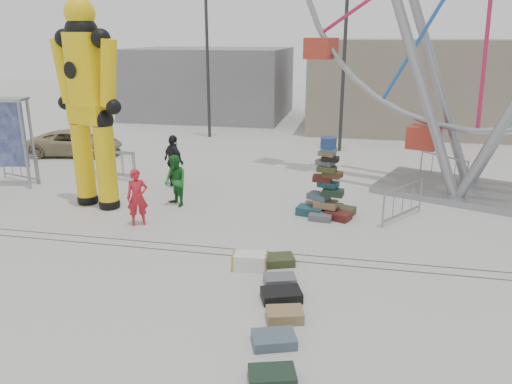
% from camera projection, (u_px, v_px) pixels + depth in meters
% --- Properties ---
extents(ground, '(90.00, 90.00, 0.00)m').
position_uv_depth(ground, '(190.00, 263.00, 12.07)').
color(ground, '#9E9E99').
rests_on(ground, ground).
extents(track_line_near, '(40.00, 0.04, 0.01)m').
position_uv_depth(track_line_near, '(197.00, 253.00, 12.63)').
color(track_line_near, '#47443F').
rests_on(track_line_near, ground).
extents(track_line_far, '(40.00, 0.04, 0.01)m').
position_uv_depth(track_line_far, '(202.00, 246.00, 13.00)').
color(track_line_far, '#47443F').
rests_on(track_line_far, ground).
extents(building_right, '(12.00, 8.00, 5.00)m').
position_uv_depth(building_right, '(417.00, 85.00, 28.63)').
color(building_right, gray).
rests_on(building_right, ground).
extents(building_left, '(10.00, 8.00, 4.40)m').
position_uv_depth(building_left, '(210.00, 83.00, 33.09)').
color(building_left, gray).
rests_on(building_left, ground).
extents(lamp_post_right, '(1.41, 0.25, 8.00)m').
position_uv_depth(lamp_post_right, '(347.00, 53.00, 22.25)').
color(lamp_post_right, '#2D2D30').
rests_on(lamp_post_right, ground).
extents(lamp_post_left, '(1.41, 0.25, 8.00)m').
position_uv_depth(lamp_post_left, '(209.00, 50.00, 25.46)').
color(lamp_post_left, '#2D2D30').
rests_on(lamp_post_left, ground).
extents(suitcase_tower, '(1.84, 1.53, 2.42)m').
position_uv_depth(suitcase_tower, '(326.00, 194.00, 15.07)').
color(suitcase_tower, '#1B4751').
rests_on(suitcase_tower, ground).
extents(crash_test_dummy, '(2.58, 1.19, 6.50)m').
position_uv_depth(crash_test_dummy, '(88.00, 98.00, 15.08)').
color(crash_test_dummy, black).
rests_on(crash_test_dummy, ground).
extents(steamer_trunk, '(0.85, 0.54, 0.38)m').
position_uv_depth(steamer_trunk, '(250.00, 261.00, 11.72)').
color(steamer_trunk, silver).
rests_on(steamer_trunk, ground).
extents(row_case_0, '(0.85, 0.75, 0.21)m').
position_uv_depth(row_case_0, '(279.00, 260.00, 11.98)').
color(row_case_0, '#384120').
rests_on(row_case_0, ground).
extents(row_case_1, '(0.80, 0.65, 0.18)m').
position_uv_depth(row_case_1, '(280.00, 280.00, 11.04)').
color(row_case_1, slate).
rests_on(row_case_1, ground).
extents(row_case_2, '(0.96, 0.80, 0.22)m').
position_uv_depth(row_case_2, '(281.00, 295.00, 10.37)').
color(row_case_2, black).
rests_on(row_case_2, ground).
extents(row_case_3, '(0.81, 0.66, 0.22)m').
position_uv_depth(row_case_3, '(285.00, 315.00, 9.64)').
color(row_case_3, '#95784B').
rests_on(row_case_3, ground).
extents(row_case_4, '(0.91, 0.77, 0.19)m').
position_uv_depth(row_case_4, '(274.00, 339.00, 8.88)').
color(row_case_4, '#4B5E6C').
rests_on(row_case_4, ground).
extents(row_case_5, '(0.86, 0.69, 0.20)m').
position_uv_depth(row_case_5, '(272.00, 376.00, 7.92)').
color(row_case_5, '#1B3022').
rests_on(row_case_5, ground).
extents(barricade_dummy_a, '(1.94, 0.69, 1.10)m').
position_uv_depth(barricade_dummy_a, '(20.00, 167.00, 18.63)').
color(barricade_dummy_a, gray).
rests_on(barricade_dummy_a, ground).
extents(barricade_dummy_b, '(1.99, 0.43, 1.10)m').
position_uv_depth(barricade_dummy_b, '(111.00, 165.00, 18.87)').
color(barricade_dummy_b, gray).
rests_on(barricade_dummy_b, ground).
extents(barricade_dummy_c, '(2.00, 0.31, 1.10)m').
position_uv_depth(barricade_dummy_c, '(112.00, 164.00, 19.04)').
color(barricade_dummy_c, gray).
rests_on(barricade_dummy_c, ground).
extents(barricade_wheel_front, '(1.25, 1.68, 1.10)m').
position_uv_depth(barricade_wheel_front, '(403.00, 202.00, 14.73)').
color(barricade_wheel_front, gray).
rests_on(barricade_wheel_front, ground).
extents(barricade_wheel_back, '(1.46, 1.51, 1.10)m').
position_uv_depth(barricade_wheel_back, '(443.00, 170.00, 18.21)').
color(barricade_wheel_back, gray).
rests_on(barricade_wheel_back, ground).
extents(pedestrian_red, '(0.72, 0.63, 1.66)m').
position_uv_depth(pedestrian_red, '(137.00, 197.00, 14.26)').
color(pedestrian_red, red).
rests_on(pedestrian_red, ground).
extents(pedestrian_green, '(1.02, 0.99, 1.65)m').
position_uv_depth(pedestrian_green, '(175.00, 181.00, 15.86)').
color(pedestrian_green, '#1B6F25').
rests_on(pedestrian_green, ground).
extents(pedestrian_black, '(1.17, 1.03, 1.89)m').
position_uv_depth(pedestrian_black, '(174.00, 161.00, 17.83)').
color(pedestrian_black, black).
rests_on(pedestrian_black, ground).
extents(parked_suv, '(4.35, 2.54, 1.14)m').
position_uv_depth(parked_suv, '(76.00, 143.00, 22.65)').
color(parked_suv, '#958760').
rests_on(parked_suv, ground).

